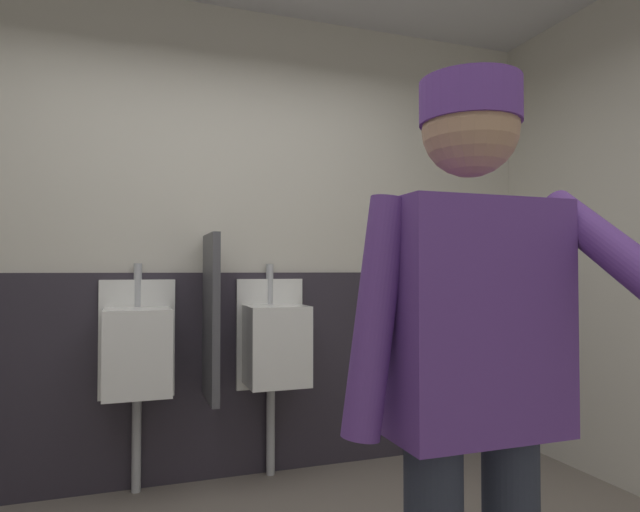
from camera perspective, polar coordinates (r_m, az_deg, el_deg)
wall_back at (r=3.30m, az=-11.93°, el=1.77°), size 4.87×0.12×2.78m
wainscot_band_back at (r=3.27m, az=-11.83°, el=-12.18°), size 4.27×0.03×1.19m
urinal_left at (r=3.07m, az=-18.63°, el=-9.37°), size 0.40×0.34×1.24m
urinal_middle at (r=3.17m, az=-4.79°, el=-9.19°), size 0.40×0.34×1.24m
privacy_divider_panel at (r=3.01m, az=-11.40°, el=-6.27°), size 0.04×0.40×0.90m
person at (r=1.39m, az=15.88°, el=-10.13°), size 0.65×0.60×1.67m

